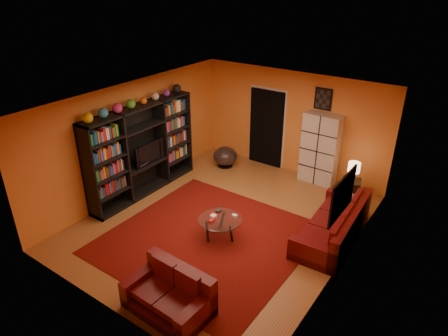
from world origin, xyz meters
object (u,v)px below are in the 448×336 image
Objects in this scene: entertainment_unit at (142,150)px; table_lamp at (354,168)px; side_table at (350,190)px; coffee_table at (220,221)px; sofa at (336,226)px; storage_cabinet at (320,149)px; loveseat at (171,293)px; tv at (147,153)px; bowl_chair at (225,156)px.

table_lamp is at bearing 29.99° from entertainment_unit.
side_table is 0.56m from table_lamp.
side_table is at bearing 61.33° from coffee_table.
sofa is 4.54× the size of side_table.
entertainment_unit is 4.22m from storage_cabinet.
entertainment_unit is 4.84m from side_table.
tv is at bearing 51.64° from loveseat.
sofa is at bearing -80.28° from side_table.
storage_cabinet reaches higher than bowl_chair.
bowl_chair is (0.74, 2.09, -0.69)m from tv.
table_lamp is at bearing -60.70° from tv.
loveseat is 5.26m from storage_cabinet.
loveseat is 2.09× the size of bowl_chair.
tv is at bearing -150.70° from side_table.
table_lamp is at bearing -11.17° from loveseat.
storage_cabinet is 2.70× the size of bowl_chair.
storage_cabinet is (3.15, 2.80, -0.17)m from entertainment_unit.
entertainment_unit reaches higher than table_lamp.
side_table reaches higher than coffee_table.
loveseat is 4.94m from side_table.
loveseat reaches higher than bowl_chair.
tv is 0.38× the size of sofa.
coffee_table is at bearing -11.33° from entertainment_unit.
coffee_table is (2.55, -0.51, -0.66)m from entertainment_unit.
coffee_table is (-0.45, 1.91, 0.10)m from loveseat.
storage_cabinet is 1.07m from table_lamp.
sofa is 3.89m from bowl_chair.
bowl_chair reaches higher than coffee_table.
storage_cabinet is at bearing 157.23° from table_lamp.
sofa is 1.67× the size of loveseat.
tv is 4.74m from side_table.
tv reaches higher than table_lamp.
loveseat is at bearing -116.93° from sofa.
side_table is (1.14, 4.81, -0.04)m from loveseat.
loveseat is 0.77× the size of storage_cabinet.
storage_cabinet is at bearing 157.23° from side_table.
sofa is at bearing -81.13° from tv.
entertainment_unit reaches higher than tv.
tv is at bearing -174.19° from sofa.
table_lamp is (1.14, 4.81, 0.52)m from loveseat.
tv is 4.47m from sofa.
bowl_chair is 3.35m from side_table.
entertainment_unit is 6.80× the size of table_lamp.
entertainment_unit is at bearing -173.09° from sofa.
table_lamp is (1.59, 2.90, 0.42)m from coffee_table.
bowl_chair is at bearing 155.65° from sofa.
entertainment_unit is 6.00× the size of side_table.
sofa is 1.29× the size of storage_cabinet.
sofa is at bearing -21.72° from loveseat.
entertainment_unit is at bearing 152.16° from tv.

